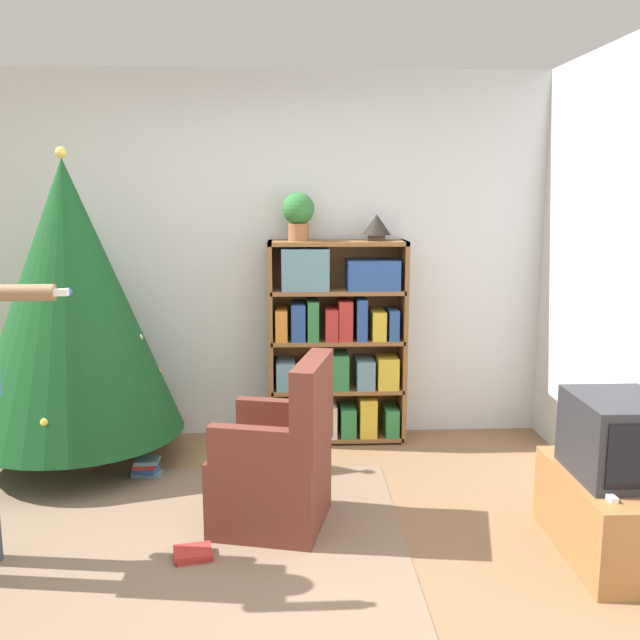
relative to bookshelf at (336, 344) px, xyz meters
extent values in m
plane|color=#846042|center=(-0.67, -1.85, -0.71)|extent=(14.00, 14.00, 0.00)
cube|color=silver|center=(-0.67, 0.23, 0.59)|extent=(8.00, 0.10, 2.60)
cube|color=#7F6651|center=(-1.11, -1.52, -0.70)|extent=(2.74, 1.99, 0.01)
cube|color=brown|center=(-0.46, 0.01, 0.01)|extent=(0.03, 0.30, 1.43)
cube|color=brown|center=(0.48, 0.01, 0.01)|extent=(0.03, 0.30, 1.43)
cube|color=brown|center=(0.01, 0.01, 0.71)|extent=(0.96, 0.30, 0.03)
cube|color=brown|center=(0.01, 0.15, 0.01)|extent=(0.96, 0.01, 1.43)
cube|color=brown|center=(0.01, 0.01, -0.68)|extent=(0.93, 0.30, 0.03)
cube|color=gold|center=(-0.37, -0.01, -0.52)|extent=(0.13, 0.27, 0.29)
cube|color=#232328|center=(-0.22, -0.01, -0.56)|extent=(0.11, 0.26, 0.20)
cube|color=beige|center=(-0.05, -0.02, -0.55)|extent=(0.11, 0.25, 0.23)
cube|color=#2D7A42|center=(0.09, -0.02, -0.56)|extent=(0.11, 0.24, 0.21)
cube|color=gold|center=(0.23, -0.01, -0.52)|extent=(0.12, 0.26, 0.28)
cube|color=#2D7A42|center=(0.40, -0.02, -0.56)|extent=(0.09, 0.26, 0.20)
cube|color=brown|center=(0.01, 0.01, -0.32)|extent=(0.93, 0.30, 0.03)
cube|color=#5B899E|center=(-0.35, -0.01, -0.21)|extent=(0.13, 0.27, 0.20)
cube|color=#B22D28|center=(-0.17, 0.00, -0.20)|extent=(0.13, 0.28, 0.21)
cube|color=#2D7A42|center=(0.01, -0.02, -0.19)|extent=(0.16, 0.25, 0.25)
cube|color=#5B899E|center=(0.20, 0.00, -0.21)|extent=(0.13, 0.28, 0.21)
cube|color=gold|center=(0.36, -0.04, -0.20)|extent=(0.15, 0.21, 0.22)
cube|color=brown|center=(0.01, 0.01, 0.03)|extent=(0.93, 0.30, 0.03)
cube|color=orange|center=(-0.38, -0.01, 0.15)|extent=(0.08, 0.27, 0.22)
cube|color=#284C93|center=(-0.27, 0.00, 0.17)|extent=(0.10, 0.28, 0.26)
cube|color=#2D7A42|center=(-0.16, -0.01, 0.18)|extent=(0.08, 0.26, 0.28)
cube|color=#B22D28|center=(-0.04, -0.02, 0.15)|extent=(0.09, 0.24, 0.22)
cube|color=#B22D28|center=(0.06, -0.03, 0.18)|extent=(0.10, 0.22, 0.28)
cube|color=#284C93|center=(0.17, -0.03, 0.19)|extent=(0.07, 0.23, 0.29)
cube|color=gold|center=(0.29, -0.01, 0.14)|extent=(0.10, 0.27, 0.20)
cube|color=#284C93|center=(0.40, -0.04, 0.15)|extent=(0.07, 0.22, 0.21)
cube|color=brown|center=(0.01, 0.01, 0.38)|extent=(0.93, 0.30, 0.03)
cube|color=#5B899E|center=(-0.22, -0.03, 0.54)|extent=(0.32, 0.23, 0.29)
cube|color=#284C93|center=(0.25, 0.00, 0.49)|extent=(0.36, 0.28, 0.21)
cube|color=#996638|center=(1.25, -1.71, -0.50)|extent=(0.48, 0.84, 0.41)
cube|color=#28282D|center=(1.25, -1.71, -0.10)|extent=(0.41, 0.51, 0.39)
cube|color=white|center=(1.10, -1.96, -0.28)|extent=(0.04, 0.12, 0.02)
cylinder|color=#4C3323|center=(-1.72, -0.37, -0.66)|extent=(0.36, 0.36, 0.10)
cylinder|color=brown|center=(-1.72, -0.37, -0.55)|extent=(0.08, 0.08, 0.12)
cone|color=#14471E|center=(-1.72, -0.37, 0.39)|extent=(1.37, 1.37, 1.75)
sphere|color=red|center=(-1.89, -0.10, 0.40)|extent=(0.04, 0.04, 0.04)
sphere|color=gold|center=(-1.21, -0.26, -0.12)|extent=(0.07, 0.07, 0.07)
sphere|color=gold|center=(-1.85, -0.30, 0.85)|extent=(0.05, 0.05, 0.05)
sphere|color=silver|center=(-2.03, -0.25, 0.35)|extent=(0.07, 0.07, 0.07)
sphere|color=gold|center=(-1.73, -0.93, -0.24)|extent=(0.07, 0.07, 0.07)
sphere|color=silver|center=(-1.85, -0.28, 0.82)|extent=(0.05, 0.05, 0.05)
sphere|color=red|center=(-2.18, -0.15, -0.12)|extent=(0.07, 0.07, 0.07)
sphere|color=silver|center=(-1.30, -0.38, 0.14)|extent=(0.05, 0.05, 0.05)
sphere|color=#335BB2|center=(-1.64, -0.66, 0.47)|extent=(0.06, 0.06, 0.06)
sphere|color=#E5CC4C|center=(-1.72, -0.37, 1.30)|extent=(0.07, 0.07, 0.07)
cube|color=brown|center=(-0.43, -1.31, -0.50)|extent=(0.68, 0.68, 0.42)
cube|color=brown|center=(-0.21, -1.36, -0.04)|extent=(0.25, 0.57, 0.50)
cube|color=brown|center=(-0.38, -1.07, -0.19)|extent=(0.51, 0.20, 0.20)
cube|color=brown|center=(-0.49, -1.54, -0.19)|extent=(0.51, 0.20, 0.20)
cube|color=white|center=(-1.30, -1.93, 0.65)|extent=(0.11, 0.04, 0.03)
cylinder|color=#935B38|center=(-0.26, 0.01, 0.79)|extent=(0.14, 0.14, 0.12)
sphere|color=#2D7033|center=(-0.26, 0.01, 0.95)|extent=(0.22, 0.22, 0.22)
cylinder|color=#473828|center=(0.28, 0.01, 0.75)|extent=(0.12, 0.12, 0.04)
cone|color=black|center=(0.28, 0.01, 0.84)|extent=(0.20, 0.20, 0.14)
cube|color=#5B899E|center=(-1.23, -0.63, -0.69)|extent=(0.19, 0.13, 0.03)
cube|color=#284C93|center=(-1.24, -0.63, -0.66)|extent=(0.17, 0.14, 0.03)
cube|color=#B22D28|center=(-1.24, -0.63, -0.62)|extent=(0.15, 0.12, 0.03)
cube|color=#5B899E|center=(-1.22, -0.64, -0.60)|extent=(0.15, 0.14, 0.02)
cube|color=#B22D28|center=(-0.80, -1.67, -0.69)|extent=(0.20, 0.17, 0.03)
cube|color=#B22D28|center=(-0.81, -1.67, -0.67)|extent=(0.21, 0.18, 0.02)
camera|label=1|loc=(-0.33, -4.91, 1.07)|focal=40.00mm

